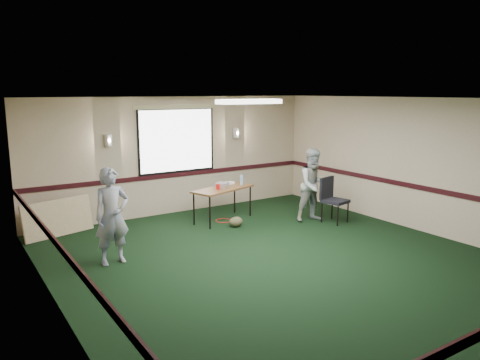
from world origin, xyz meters
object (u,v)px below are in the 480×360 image
projector (222,185)px  person_left (112,216)px  folding_table (223,190)px  person_right (314,185)px  conference_chair (332,196)px

projector → person_left: person_left is taller
folding_table → person_right: (1.66, -1.11, 0.12)m
person_left → person_right: (4.53, 0.15, -0.00)m
person_left → person_right: 4.53m
folding_table → person_right: person_right is taller
person_right → projector: bearing=153.1°
folding_table → projector: 0.16m
projector → person_left: 3.23m
projector → person_right: person_right is taller
conference_chair → projector: bearing=128.5°
person_left → person_right: bearing=-2.4°
conference_chair → person_left: size_ratio=0.61×
projector → conference_chair: conference_chair is taller
person_right → conference_chair: bearing=-34.9°
folding_table → projector: size_ratio=5.64×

